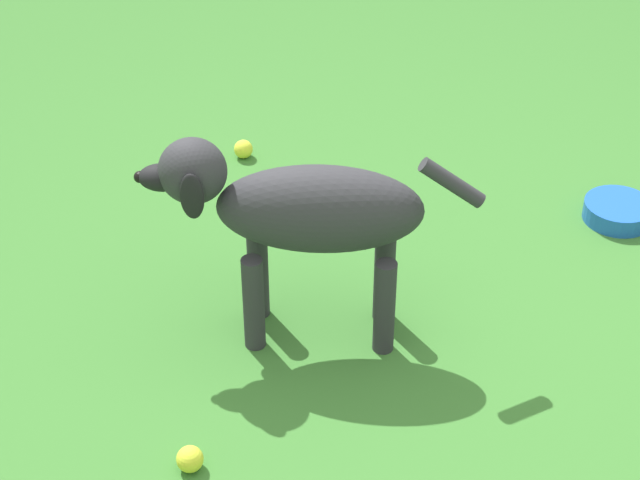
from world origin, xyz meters
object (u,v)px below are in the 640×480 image
object	(u,v)px
tennis_ball_2	(243,149)
tennis_ball_0	(248,186)
dog	(300,212)
water_bowl	(618,211)
tennis_ball_1	(190,459)

from	to	relation	value
tennis_ball_2	tennis_ball_0	bearing A→B (deg)	-74.70
tennis_ball_0	tennis_ball_2	size ratio (longest dim) A/B	1.00
dog	water_bowl	world-z (taller)	dog
tennis_ball_0	water_bowl	world-z (taller)	tennis_ball_0
dog	tennis_ball_0	bearing A→B (deg)	-72.34
tennis_ball_1	tennis_ball_2	xyz separation A→B (m)	(-0.16, 1.43, 0.00)
dog	tennis_ball_0	xyz separation A→B (m)	(-0.28, 0.65, -0.37)
tennis_ball_0	tennis_ball_2	bearing A→B (deg)	105.30
dog	tennis_ball_1	distance (m)	0.68
tennis_ball_0	tennis_ball_1	world-z (taller)	same
tennis_ball_1	dog	bearing A→B (deg)	71.46
tennis_ball_2	water_bowl	world-z (taller)	tennis_ball_2
dog	tennis_ball_2	bearing A→B (deg)	-74.39
dog	tennis_ball_0	world-z (taller)	dog
tennis_ball_0	tennis_ball_1	size ratio (longest dim) A/B	1.00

